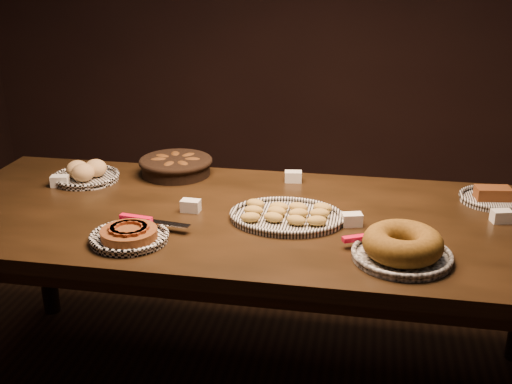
% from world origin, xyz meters
% --- Properties ---
extents(ground, '(5.00, 5.00, 0.00)m').
position_xyz_m(ground, '(0.00, 0.00, 0.00)').
color(ground, black).
rests_on(ground, ground).
extents(buffet_table, '(2.40, 1.00, 0.75)m').
position_xyz_m(buffet_table, '(0.00, 0.00, 0.68)').
color(buffet_table, black).
rests_on(buffet_table, ground).
extents(apple_tart_plate, '(0.32, 0.28, 0.05)m').
position_xyz_m(apple_tart_plate, '(-0.37, -0.30, 0.77)').
color(apple_tart_plate, white).
rests_on(apple_tart_plate, buffet_table).
extents(madeleine_platter, '(0.41, 0.33, 0.05)m').
position_xyz_m(madeleine_platter, '(0.13, -0.03, 0.77)').
color(madeleine_platter, black).
rests_on(madeleine_platter, buffet_table).
extents(bundt_cake_plate, '(0.35, 0.34, 0.10)m').
position_xyz_m(bundt_cake_plate, '(0.52, -0.27, 0.79)').
color(bundt_cake_plate, black).
rests_on(bundt_cake_plate, buffet_table).
extents(croissant_basket, '(0.34, 0.34, 0.08)m').
position_xyz_m(croissant_basket, '(-0.41, 0.38, 0.80)').
color(croissant_basket, black).
rests_on(croissant_basket, buffet_table).
extents(bread_roll_plate, '(0.28, 0.28, 0.09)m').
position_xyz_m(bread_roll_plate, '(-0.76, 0.24, 0.78)').
color(bread_roll_plate, white).
rests_on(bread_roll_plate, buffet_table).
extents(loaf_plate, '(0.25, 0.25, 0.06)m').
position_xyz_m(loaf_plate, '(0.88, 0.29, 0.77)').
color(loaf_plate, black).
rests_on(loaf_plate, buffet_table).
extents(tent_cards, '(1.80, 0.47, 0.04)m').
position_xyz_m(tent_cards, '(0.05, 0.12, 0.77)').
color(tent_cards, white).
rests_on(tent_cards, buffet_table).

